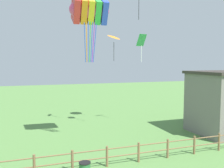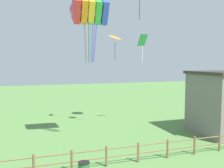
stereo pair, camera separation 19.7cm
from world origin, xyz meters
name	(u,v)px [view 1 (the left image)]	position (x,y,z in m)	size (l,w,h in m)	color
wooden_fence	(123,153)	(0.00, 5.59, 0.68)	(22.03, 0.14, 1.20)	brown
kite_rainbow_parafoil	(89,10)	(-0.82, 10.17, 9.67)	(2.98, 2.27, 4.81)	#E54C8C
kite_green_diamond	(141,42)	(5.14, 13.95, 7.84)	(0.97, 0.74, 2.62)	green
kite_orange_delta	(114,37)	(3.04, 15.81, 8.43)	(1.78, 1.76, 2.66)	orange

